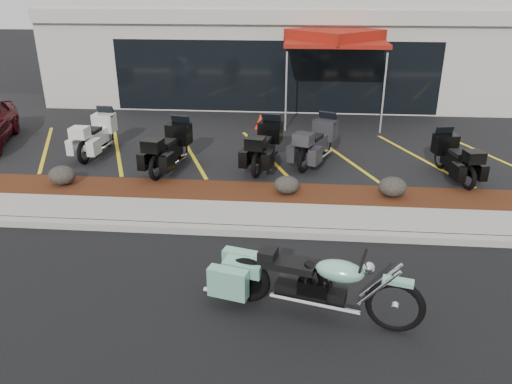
# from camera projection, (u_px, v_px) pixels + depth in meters

# --- Properties ---
(ground) EXTENTS (90.00, 90.00, 0.00)m
(ground) POSITION_uv_depth(u_px,v_px,m) (244.00, 257.00, 9.38)
(ground) COLOR black
(ground) RESTS_ON ground
(curb) EXTENTS (24.00, 0.25, 0.15)m
(curb) POSITION_uv_depth(u_px,v_px,m) (249.00, 231.00, 10.17)
(curb) COLOR gray
(curb) RESTS_ON ground
(sidewalk) EXTENTS (24.00, 1.20, 0.15)m
(sidewalk) POSITION_uv_depth(u_px,v_px,m) (252.00, 216.00, 10.81)
(sidewalk) COLOR gray
(sidewalk) RESTS_ON ground
(mulch_bed) EXTENTS (24.00, 1.20, 0.16)m
(mulch_bed) POSITION_uv_depth(u_px,v_px,m) (257.00, 194.00, 11.91)
(mulch_bed) COLOR #37180C
(mulch_bed) RESTS_ON ground
(upper_lot) EXTENTS (26.00, 9.60, 0.15)m
(upper_lot) POSITION_uv_depth(u_px,v_px,m) (270.00, 132.00, 16.86)
(upper_lot) COLOR black
(upper_lot) RESTS_ON ground
(dealership_building) EXTENTS (18.00, 8.16, 4.00)m
(dealership_building) POSITION_uv_depth(u_px,v_px,m) (280.00, 49.00, 21.85)
(dealership_building) COLOR #ACA89C
(dealership_building) RESTS_ON ground
(boulder_left) EXTENTS (0.66, 0.55, 0.47)m
(boulder_left) POSITION_uv_depth(u_px,v_px,m) (62.00, 175.00, 12.20)
(boulder_left) COLOR black
(boulder_left) RESTS_ON mulch_bed
(boulder_mid) EXTENTS (0.60, 0.50, 0.42)m
(boulder_mid) POSITION_uv_depth(u_px,v_px,m) (287.00, 185.00, 11.69)
(boulder_mid) COLOR black
(boulder_mid) RESTS_ON mulch_bed
(boulder_right) EXTENTS (0.65, 0.55, 0.46)m
(boulder_right) POSITION_uv_depth(u_px,v_px,m) (393.00, 187.00, 11.53)
(boulder_right) COLOR black
(boulder_right) RESTS_ON mulch_bed
(hero_cruiser) EXTENTS (3.35, 1.62, 1.14)m
(hero_cruiser) POSITION_uv_depth(u_px,v_px,m) (396.00, 298.00, 7.18)
(hero_cruiser) COLOR #7ABD9E
(hero_cruiser) RESTS_ON ground
(touring_white) EXTENTS (0.96, 2.20, 1.25)m
(touring_white) POSITION_uv_depth(u_px,v_px,m) (107.00, 126.00, 14.87)
(touring_white) COLOR white
(touring_white) RESTS_ON upper_lot
(touring_black_front) EXTENTS (1.24, 2.32, 1.28)m
(touring_black_front) POSITION_uv_depth(u_px,v_px,m) (181.00, 138.00, 13.75)
(touring_black_front) COLOR black
(touring_black_front) RESTS_ON upper_lot
(touring_black_mid) EXTENTS (1.23, 2.32, 1.28)m
(touring_black_mid) POSITION_uv_depth(u_px,v_px,m) (271.00, 136.00, 13.91)
(touring_black_mid) COLOR black
(touring_black_mid) RESTS_ON upper_lot
(touring_grey) EXTENTS (1.64, 2.35, 1.28)m
(touring_grey) POSITION_uv_depth(u_px,v_px,m) (326.00, 134.00, 14.12)
(touring_grey) COLOR #323136
(touring_grey) RESTS_ON upper_lot
(touring_black_rear) EXTENTS (1.16, 2.13, 1.17)m
(touring_black_rear) POSITION_uv_depth(u_px,v_px,m) (442.00, 148.00, 13.12)
(touring_black_rear) COLOR black
(touring_black_rear) RESTS_ON upper_lot
(traffic_cone) EXTENTS (0.43, 0.43, 0.48)m
(traffic_cone) POSITION_uv_depth(u_px,v_px,m) (260.00, 121.00, 16.91)
(traffic_cone) COLOR #FF2B08
(traffic_cone) RESTS_ON upper_lot
(popup_canopy) EXTENTS (3.58, 3.58, 3.12)m
(popup_canopy) POSITION_uv_depth(u_px,v_px,m) (335.00, 38.00, 16.94)
(popup_canopy) COLOR silver
(popup_canopy) RESTS_ON upper_lot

